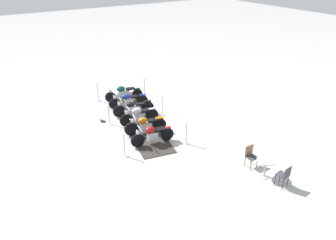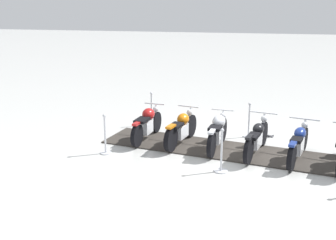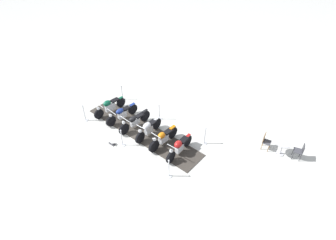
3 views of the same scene
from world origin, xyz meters
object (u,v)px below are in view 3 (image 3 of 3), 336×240
Objects in this scene: motorcycle_copper at (163,138)px; info_placard at (112,143)px; cafe_chair_across_table at (266,140)px; motorcycle_black at (134,121)px; stanchion_right_front at (85,115)px; stanchion_left_mid at (159,115)px; motorcycle_forest at (109,106)px; motorcycle_navy at (121,114)px; motorcycle_maroon at (179,147)px; stanchion_left_rear at (205,138)px; stanchion_left_front at (122,94)px; cafe_chair_near_table at (300,151)px; stanchion_right_mid at (122,140)px; motorcycle_chrome at (148,129)px; cafe_table at (283,146)px; stanchion_right_rear at (169,171)px.

info_placard is (-1.29, 2.39, -0.40)m from motorcycle_copper.
motorcycle_black is at bearing -162.58° from cafe_chair_across_table.
info_placard is at bearing -107.56° from stanchion_right_front.
stanchion_left_mid reaches higher than motorcycle_copper.
motorcycle_forest is at bearing 108.01° from stanchion_left_mid.
motorcycle_navy is at bearing -59.77° from stanchion_right_front.
stanchion_left_rear reaches higher than motorcycle_maroon.
stanchion_left_front reaches higher than motorcycle_forest.
motorcycle_navy is 9.66m from cafe_chair_near_table.
stanchion_left_front is 2.91m from stanchion_right_front.
stanchion_right_mid reaches higher than stanchion_left_front.
stanchion_left_rear reaches higher than motorcycle_chrome.
stanchion_left_mid reaches higher than info_placard.
stanchion_left_rear is 1.17× the size of cafe_chair_across_table.
stanchion_left_mid is at bearing 162.35° from motorcycle_black.
cafe_chair_across_table is (1.20, -2.85, 0.16)m from stanchion_left_rear.
stanchion_left_rear is (2.22, -3.71, 0.04)m from stanchion_right_mid.
cafe_chair_across_table is at bearing -84.51° from stanchion_left_mid.
motorcycle_chrome reaches higher than motorcycle_forest.
stanchion_right_mid is at bearing -101.28° from stanchion_right_front.
motorcycle_maroon is 2.23× the size of cafe_chair_across_table.
motorcycle_copper is at bearing -93.39° from motorcycle_maroon.
cafe_table is at bearing -144.29° from info_placard.
stanchion_right_front is at bearing 168.72° from stanchion_left_front.
stanchion_right_mid is (-1.70, -1.29, -0.13)m from motorcycle_navy.
stanchion_right_mid is at bearing 168.72° from stanchion_left_mid.
stanchion_left_front is at bearing 54.31° from stanchion_right_rear.
stanchion_left_front reaches higher than cafe_chair_near_table.
stanchion_right_rear reaches higher than motorcycle_copper.
stanchion_left_front is 1.14× the size of cafe_chair_near_table.
stanchion_right_front is at bearing -6.28° from info_placard.
stanchion_left_rear is at bearing -139.06° from info_placard.
cafe_table is (1.90, -7.62, 0.10)m from motorcycle_black.
stanchion_right_rear reaches higher than motorcycle_forest.
motorcycle_copper is at bearing -118.36° from stanchion_left_front.
motorcycle_navy is 1.05× the size of motorcycle_chrome.
stanchion_left_mid reaches higher than cafe_table.
motorcycle_black is 1.77m from info_placard.
info_placard is (-0.20, 0.54, -0.26)m from stanchion_right_mid.
motorcycle_copper is 5.99m from cafe_table.
motorcycle_navy is 2.06× the size of stanchion_right_mid.
stanchion_left_rear is (-1.25, -6.28, 0.00)m from stanchion_left_front.
cafe_chair_across_table is at bearing 117.43° from motorcycle_chrome.
motorcycle_forest reaches higher than info_placard.
motorcycle_forest is 2.13× the size of stanchion_left_front.
stanchion_left_rear reaches higher than cafe_chair_across_table.
motorcycle_black is at bearing -94.60° from motorcycle_chrome.
motorcycle_chrome is at bearing 50.76° from stanchion_right_rear.
motorcycle_maroon reaches higher than motorcycle_navy.
motorcycle_maroon is at bearing 93.81° from motorcycle_navy.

